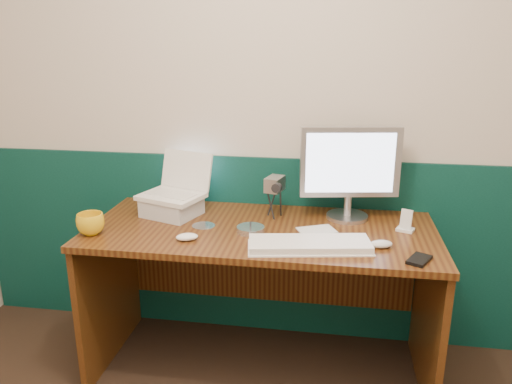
% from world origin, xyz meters
% --- Properties ---
extents(back_wall, '(3.50, 0.04, 2.50)m').
position_xyz_m(back_wall, '(0.00, 1.75, 1.25)').
color(back_wall, beige).
rests_on(back_wall, ground).
extents(wainscot, '(3.48, 0.02, 1.00)m').
position_xyz_m(wainscot, '(0.00, 1.74, 0.50)').
color(wainscot, '#062E28').
rests_on(wainscot, ground).
extents(desk, '(1.60, 0.70, 0.75)m').
position_xyz_m(desk, '(-0.07, 1.38, 0.38)').
color(desk, '#3A1A0A').
rests_on(desk, ground).
extents(laptop_riser, '(0.31, 0.28, 0.09)m').
position_xyz_m(laptop_riser, '(-0.53, 1.49, 0.79)').
color(laptop_riser, silver).
rests_on(laptop_riser, desk).
extents(laptop, '(0.34, 0.30, 0.24)m').
position_xyz_m(laptop, '(-0.53, 1.49, 0.96)').
color(laptop, white).
rests_on(laptop, laptop_riser).
extents(monitor, '(0.48, 0.21, 0.47)m').
position_xyz_m(monitor, '(0.32, 1.58, 0.98)').
color(monitor, '#B5B5BA').
rests_on(monitor, desk).
extents(keyboard, '(0.52, 0.25, 0.03)m').
position_xyz_m(keyboard, '(0.16, 1.18, 0.76)').
color(keyboard, white).
rests_on(keyboard, desk).
extents(mouse_right, '(0.11, 0.08, 0.03)m').
position_xyz_m(mouse_right, '(0.46, 1.24, 0.77)').
color(mouse_right, silver).
rests_on(mouse_right, desk).
extents(mouse_left, '(0.11, 0.09, 0.03)m').
position_xyz_m(mouse_left, '(-0.37, 1.18, 0.77)').
color(mouse_left, white).
rests_on(mouse_left, desk).
extents(mug, '(0.13, 0.13, 0.10)m').
position_xyz_m(mug, '(-0.81, 1.19, 0.80)').
color(mug, yellow).
rests_on(mug, desk).
extents(camcorder, '(0.13, 0.16, 0.21)m').
position_xyz_m(camcorder, '(-0.03, 1.54, 0.86)').
color(camcorder, '#A5A5AA').
rests_on(camcorder, desk).
extents(cd_spindle, '(0.13, 0.13, 0.03)m').
position_xyz_m(cd_spindle, '(-0.11, 1.32, 0.76)').
color(cd_spindle, silver).
rests_on(cd_spindle, desk).
extents(cd_loose_a, '(0.11, 0.11, 0.00)m').
position_xyz_m(cd_loose_a, '(-0.34, 1.37, 0.75)').
color(cd_loose_a, '#B5BBC6').
rests_on(cd_loose_a, desk).
extents(pen, '(0.14, 0.04, 0.01)m').
position_xyz_m(pen, '(0.43, 1.28, 0.75)').
color(pen, black).
rests_on(pen, desk).
extents(papers, '(0.20, 0.17, 0.00)m').
position_xyz_m(papers, '(0.18, 1.39, 0.75)').
color(papers, silver).
rests_on(papers, desk).
extents(dock, '(0.09, 0.08, 0.01)m').
position_xyz_m(dock, '(0.58, 1.45, 0.76)').
color(dock, white).
rests_on(dock, desk).
extents(music_player, '(0.06, 0.04, 0.09)m').
position_xyz_m(music_player, '(0.58, 1.45, 0.81)').
color(music_player, silver).
rests_on(music_player, dock).
extents(pda, '(0.12, 0.14, 0.01)m').
position_xyz_m(pda, '(0.60, 1.12, 0.76)').
color(pda, black).
rests_on(pda, desk).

